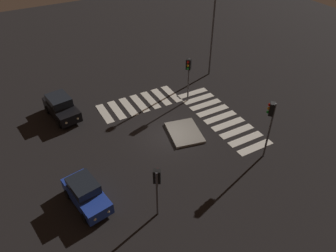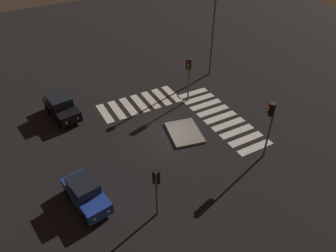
{
  "view_description": "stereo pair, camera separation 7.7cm",
  "coord_description": "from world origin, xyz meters",
  "px_view_note": "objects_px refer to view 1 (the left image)",
  "views": [
    {
      "loc": [
        -17.92,
        9.96,
        16.73
      ],
      "look_at": [
        0.0,
        0.0,
        1.0
      ],
      "focal_mm": 34.48,
      "sensor_mm": 36.0,
      "label": 1
    },
    {
      "loc": [
        -17.96,
        9.89,
        16.73
      ],
      "look_at": [
        0.0,
        0.0,
        1.0
      ],
      "focal_mm": 34.48,
      "sensor_mm": 36.0,
      "label": 2
    }
  ],
  "objects_px": {
    "traffic_light_south": "(270,117)",
    "traffic_light_east": "(188,70)",
    "car_blue": "(86,193)",
    "traffic_island": "(185,132)",
    "street_lamp": "(213,21)",
    "car_black": "(61,107)",
    "traffic_light_west": "(157,182)"
  },
  "relations": [
    {
      "from": "traffic_light_south",
      "to": "traffic_light_east",
      "type": "bearing_deg",
      "value": -36.45
    },
    {
      "from": "car_blue",
      "to": "traffic_island",
      "type": "bearing_deg",
      "value": 98.73
    },
    {
      "from": "traffic_light_south",
      "to": "street_lamp",
      "type": "xyz_separation_m",
      "value": [
        12.63,
        -3.94,
        2.2
      ]
    },
    {
      "from": "car_black",
      "to": "traffic_light_west",
      "type": "relative_size",
      "value": 1.23
    },
    {
      "from": "traffic_island",
      "to": "traffic_light_east",
      "type": "xyz_separation_m",
      "value": [
        4.04,
        -2.76,
        3.2
      ]
    },
    {
      "from": "car_blue",
      "to": "street_lamp",
      "type": "distance_m",
      "value": 20.51
    },
    {
      "from": "traffic_light_east",
      "to": "car_black",
      "type": "bearing_deg",
      "value": -58.71
    },
    {
      "from": "car_blue",
      "to": "traffic_light_south",
      "type": "height_order",
      "value": "traffic_light_south"
    },
    {
      "from": "traffic_light_east",
      "to": "traffic_light_west",
      "type": "distance_m",
      "value": 13.06
    },
    {
      "from": "car_black",
      "to": "car_blue",
      "type": "distance_m",
      "value": 10.5
    },
    {
      "from": "car_black",
      "to": "traffic_light_south",
      "type": "relative_size",
      "value": 0.95
    },
    {
      "from": "car_blue",
      "to": "street_lamp",
      "type": "height_order",
      "value": "street_lamp"
    },
    {
      "from": "traffic_light_east",
      "to": "street_lamp",
      "type": "height_order",
      "value": "street_lamp"
    },
    {
      "from": "street_lamp",
      "to": "traffic_light_west",
      "type": "bearing_deg",
      "value": 135.41
    },
    {
      "from": "traffic_light_east",
      "to": "traffic_light_west",
      "type": "bearing_deg",
      "value": 8.49
    },
    {
      "from": "traffic_light_east",
      "to": "traffic_light_west",
      "type": "relative_size",
      "value": 1.18
    },
    {
      "from": "traffic_light_south",
      "to": "street_lamp",
      "type": "relative_size",
      "value": 0.55
    },
    {
      "from": "traffic_light_south",
      "to": "traffic_light_west",
      "type": "xyz_separation_m",
      "value": [
        -0.83,
        9.33,
        -0.82
      ]
    },
    {
      "from": "car_blue",
      "to": "street_lamp",
      "type": "relative_size",
      "value": 0.48
    },
    {
      "from": "car_blue",
      "to": "traffic_light_south",
      "type": "relative_size",
      "value": 0.87
    },
    {
      "from": "car_black",
      "to": "traffic_light_south",
      "type": "bearing_deg",
      "value": 35.24
    },
    {
      "from": "traffic_light_south",
      "to": "traffic_light_east",
      "type": "relative_size",
      "value": 1.1
    },
    {
      "from": "traffic_light_west",
      "to": "street_lamp",
      "type": "height_order",
      "value": "street_lamp"
    },
    {
      "from": "car_blue",
      "to": "traffic_light_east",
      "type": "bearing_deg",
      "value": 111.05
    },
    {
      "from": "traffic_light_west",
      "to": "street_lamp",
      "type": "bearing_deg",
      "value": -10.77
    },
    {
      "from": "street_lamp",
      "to": "traffic_light_south",
      "type": "bearing_deg",
      "value": 162.69
    },
    {
      "from": "traffic_island",
      "to": "traffic_light_west",
      "type": "xyz_separation_m",
      "value": [
        -5.97,
        5.61,
        2.7
      ]
    },
    {
      "from": "traffic_island",
      "to": "car_blue",
      "type": "xyz_separation_m",
      "value": [
        -3.05,
        9.24,
        0.76
      ]
    },
    {
      "from": "car_black",
      "to": "traffic_light_east",
      "type": "bearing_deg",
      "value": 64.77
    },
    {
      "from": "car_blue",
      "to": "traffic_light_south",
      "type": "xyz_separation_m",
      "value": [
        -2.1,
        -12.96,
        2.76
      ]
    },
    {
      "from": "traffic_island",
      "to": "car_blue",
      "type": "height_order",
      "value": "car_blue"
    },
    {
      "from": "traffic_light_east",
      "to": "street_lamp",
      "type": "relative_size",
      "value": 0.5
    }
  ]
}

